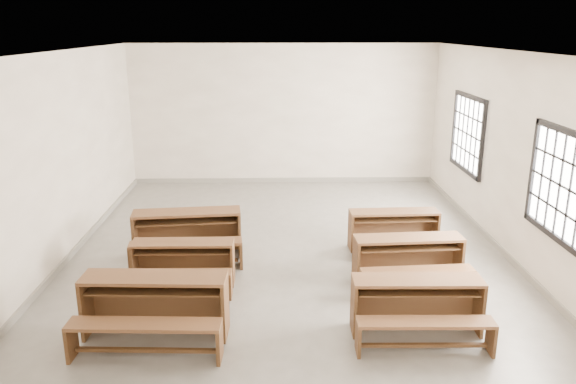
{
  "coord_description": "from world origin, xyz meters",
  "views": [
    {
      "loc": [
        -0.21,
        -8.62,
        3.55
      ],
      "look_at": [
        0.0,
        0.0,
        1.0
      ],
      "focal_mm": 35.0,
      "sensor_mm": 36.0,
      "label": 1
    }
  ],
  "objects_px": {
    "desk_set_5": "(394,228)",
    "desk_set_3": "(417,303)",
    "desk_set_0": "(154,303)",
    "desk_set_2": "(187,231)",
    "desk_set_1": "(183,260)",
    "desk_set_4": "(409,257)"
  },
  "relations": [
    {
      "from": "desk_set_3",
      "to": "desk_set_5",
      "type": "relative_size",
      "value": 1.05
    },
    {
      "from": "desk_set_1",
      "to": "desk_set_5",
      "type": "height_order",
      "value": "desk_set_5"
    },
    {
      "from": "desk_set_1",
      "to": "desk_set_3",
      "type": "relative_size",
      "value": 0.92
    },
    {
      "from": "desk_set_2",
      "to": "desk_set_3",
      "type": "bearing_deg",
      "value": -43.57
    },
    {
      "from": "desk_set_0",
      "to": "desk_set_4",
      "type": "relative_size",
      "value": 1.09
    },
    {
      "from": "desk_set_0",
      "to": "desk_set_5",
      "type": "relative_size",
      "value": 1.17
    },
    {
      "from": "desk_set_0",
      "to": "desk_set_2",
      "type": "bearing_deg",
      "value": 91.87
    },
    {
      "from": "desk_set_5",
      "to": "desk_set_3",
      "type": "bearing_deg",
      "value": -97.99
    },
    {
      "from": "desk_set_1",
      "to": "desk_set_2",
      "type": "xyz_separation_m",
      "value": [
        -0.08,
        1.0,
        0.07
      ]
    },
    {
      "from": "desk_set_3",
      "to": "desk_set_4",
      "type": "relative_size",
      "value": 0.98
    },
    {
      "from": "desk_set_0",
      "to": "desk_set_5",
      "type": "bearing_deg",
      "value": 40.78
    },
    {
      "from": "desk_set_3",
      "to": "desk_set_4",
      "type": "distance_m",
      "value": 1.39
    },
    {
      "from": "desk_set_2",
      "to": "desk_set_5",
      "type": "bearing_deg",
      "value": -1.23
    },
    {
      "from": "desk_set_4",
      "to": "desk_set_5",
      "type": "relative_size",
      "value": 1.07
    },
    {
      "from": "desk_set_1",
      "to": "desk_set_3",
      "type": "distance_m",
      "value": 3.3
    },
    {
      "from": "desk_set_1",
      "to": "desk_set_4",
      "type": "bearing_deg",
      "value": -0.26
    },
    {
      "from": "desk_set_1",
      "to": "desk_set_5",
      "type": "bearing_deg",
      "value": 21.25
    },
    {
      "from": "desk_set_3",
      "to": "desk_set_4",
      "type": "height_order",
      "value": "same"
    },
    {
      "from": "desk_set_3",
      "to": "desk_set_4",
      "type": "xyz_separation_m",
      "value": [
        0.22,
        1.37,
        -0.0
      ]
    },
    {
      "from": "desk_set_0",
      "to": "desk_set_1",
      "type": "xyz_separation_m",
      "value": [
        0.11,
        1.4,
        -0.07
      ]
    },
    {
      "from": "desk_set_1",
      "to": "desk_set_2",
      "type": "distance_m",
      "value": 1.01
    },
    {
      "from": "desk_set_0",
      "to": "desk_set_2",
      "type": "relative_size",
      "value": 0.98
    }
  ]
}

